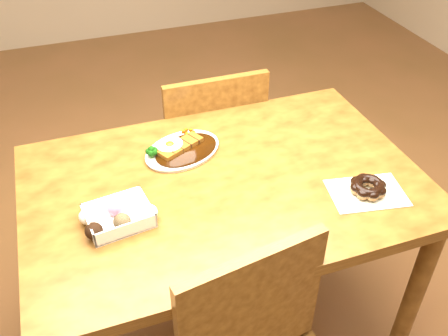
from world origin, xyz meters
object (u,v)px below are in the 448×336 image
object	(u,v)px
pon_de_ring	(368,188)
katsu_curry_plate	(181,149)
table	(224,205)
chair_far	(208,149)
donut_box	(117,216)

from	to	relation	value
pon_de_ring	katsu_curry_plate	bearing A→B (deg)	140.46
table	pon_de_ring	distance (m)	0.44
katsu_curry_plate	table	bearing A→B (deg)	-65.33
chair_far	donut_box	xyz separation A→B (m)	(-0.45, -0.61, 0.30)
table	chair_far	size ratio (longest dim) A/B	1.38
table	chair_far	world-z (taller)	chair_far
katsu_curry_plate	donut_box	bearing A→B (deg)	-133.99
table	donut_box	bearing A→B (deg)	-167.31
katsu_curry_plate	donut_box	distance (m)	0.36
donut_box	pon_de_ring	world-z (taller)	donut_box
katsu_curry_plate	donut_box	world-z (taller)	katsu_curry_plate
pon_de_ring	table	bearing A→B (deg)	152.50
donut_box	table	bearing A→B (deg)	12.69
chair_far	pon_de_ring	distance (m)	0.83
donut_box	katsu_curry_plate	bearing A→B (deg)	46.01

